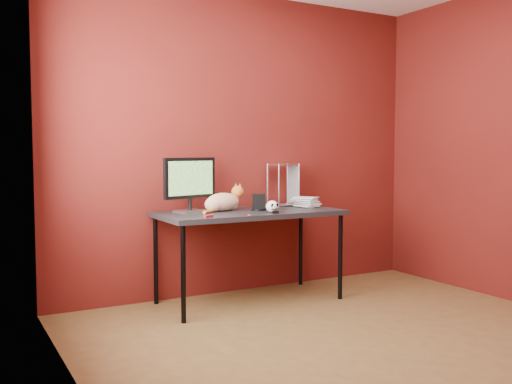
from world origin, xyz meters
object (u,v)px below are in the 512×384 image
cat (223,202)px  speaker (259,203)px  skull_mug (272,206)px  book_stack (301,150)px  monitor (190,182)px  desk (249,217)px

cat → speaker: bearing=-35.0°
skull_mug → book_stack: book_stack is taller
book_stack → monitor: bearing=174.2°
desk → speaker: speaker is taller
cat → speaker: (0.27, -0.11, -0.01)m
monitor → book_stack: size_ratio=0.49×
skull_mug → monitor: bearing=151.9°
speaker → book_stack: bearing=29.0°
desk → cat: 0.25m
speaker → monitor: bearing=-173.1°
speaker → book_stack: (0.44, 0.05, 0.43)m
desk → cat: (-0.20, 0.09, 0.13)m
speaker → book_stack: size_ratio=0.14×
desk → monitor: bearing=164.3°
monitor → book_stack: (0.98, -0.10, 0.25)m
cat → book_stack: bearing=-18.2°
desk → book_stack: size_ratio=1.52×
monitor → speaker: 0.59m
monitor → speaker: size_ratio=3.62×
skull_mug → book_stack: 0.67m
desk → speaker: bearing=-14.2°
cat → book_stack: book_stack is taller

